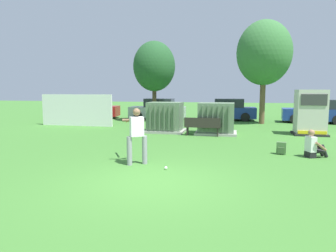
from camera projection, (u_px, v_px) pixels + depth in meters
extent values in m
plane|color=#3D752D|center=(153.00, 183.00, 7.54)|extent=(96.00, 96.00, 0.00)
cube|color=white|center=(77.00, 110.00, 19.28)|extent=(4.80, 0.12, 2.00)
cube|color=#9E9B93|center=(165.00, 131.00, 16.57)|extent=(2.10, 1.70, 0.12)
cube|color=#607A5B|center=(165.00, 116.00, 16.47)|extent=(1.80, 1.40, 1.50)
cube|color=#52684E|center=(150.00, 117.00, 15.87)|extent=(0.06, 0.12, 1.27)
cube|color=#52684E|center=(155.00, 117.00, 15.81)|extent=(0.06, 0.12, 1.27)
cube|color=#52684E|center=(160.00, 117.00, 15.76)|extent=(0.06, 0.12, 1.27)
cube|color=#52684E|center=(164.00, 117.00, 15.70)|extent=(0.06, 0.12, 1.27)
cube|color=#52684E|center=(169.00, 117.00, 15.65)|extent=(0.06, 0.12, 1.27)
cube|color=#52684E|center=(174.00, 118.00, 15.60)|extent=(0.06, 0.12, 1.27)
cube|color=#9E9B93|center=(216.00, 133.00, 15.81)|extent=(2.10, 1.70, 0.12)
cube|color=#607A5B|center=(216.00, 117.00, 15.71)|extent=(1.80, 1.40, 1.50)
cube|color=#52684E|center=(202.00, 118.00, 15.11)|extent=(0.06, 0.12, 1.27)
cube|color=#52684E|center=(208.00, 119.00, 15.06)|extent=(0.06, 0.12, 1.27)
cube|color=#52684E|center=(213.00, 119.00, 15.00)|extent=(0.06, 0.12, 1.27)
cube|color=#52684E|center=(218.00, 119.00, 14.95)|extent=(0.06, 0.12, 1.27)
cube|color=#52684E|center=(223.00, 119.00, 14.90)|extent=(0.06, 0.12, 1.27)
cube|color=#52684E|center=(229.00, 119.00, 14.84)|extent=(0.06, 0.12, 1.27)
cube|color=#262626|center=(309.00, 134.00, 15.52)|extent=(1.60, 1.40, 0.10)
cube|color=beige|center=(310.00, 111.00, 15.39)|extent=(1.40, 1.20, 2.20)
cube|color=#383838|center=(314.00, 100.00, 14.71)|extent=(1.19, 0.04, 0.55)
cube|color=yellow|center=(312.00, 133.00, 14.90)|extent=(1.33, 0.04, 0.16)
cube|color=#2D2823|center=(203.00, 127.00, 15.15)|extent=(1.82, 0.48, 0.05)
cube|color=#2D2823|center=(202.00, 122.00, 14.95)|extent=(1.80, 0.12, 0.44)
cylinder|color=#2D2823|center=(188.00, 131.00, 15.51)|extent=(0.06, 0.06, 0.42)
cylinder|color=#2D2823|center=(218.00, 132.00, 15.12)|extent=(0.06, 0.06, 0.42)
cylinder|color=#2D2823|center=(187.00, 131.00, 15.25)|extent=(0.06, 0.06, 0.42)
cylinder|color=#2D2823|center=(218.00, 132.00, 14.85)|extent=(0.06, 0.06, 0.42)
cylinder|color=gray|center=(129.00, 151.00, 9.25)|extent=(0.16, 0.16, 0.88)
cylinder|color=gray|center=(145.00, 150.00, 9.41)|extent=(0.16, 0.16, 0.88)
cube|color=white|center=(137.00, 127.00, 9.24)|extent=(0.47, 0.42, 0.60)
sphere|color=brown|center=(137.00, 112.00, 9.19)|extent=(0.23, 0.23, 0.23)
cylinder|color=brown|center=(131.00, 120.00, 9.54)|extent=(0.55, 0.21, 0.09)
cylinder|color=brown|center=(137.00, 120.00, 9.60)|extent=(0.40, 0.48, 0.09)
cylinder|color=red|center=(129.00, 120.00, 10.22)|extent=(0.51, 0.75, 0.21)
sphere|color=red|center=(132.00, 119.00, 9.81)|extent=(0.08, 0.08, 0.08)
sphere|color=white|center=(166.00, 168.00, 8.78)|extent=(0.09, 0.09, 0.09)
cube|color=black|center=(310.00, 154.00, 10.34)|extent=(0.35, 0.41, 0.20)
cube|color=white|center=(311.00, 144.00, 10.30)|extent=(0.34, 0.42, 0.52)
sphere|color=#9E7051|center=(311.00, 133.00, 10.25)|extent=(0.22, 0.22, 0.22)
cylinder|color=black|center=(314.00, 150.00, 10.46)|extent=(0.47, 0.29, 0.13)
cylinder|color=black|center=(320.00, 150.00, 10.50)|extent=(0.32, 0.22, 0.46)
cylinder|color=black|center=(318.00, 151.00, 10.27)|extent=(0.47, 0.29, 0.13)
cylinder|color=black|center=(324.00, 151.00, 10.30)|extent=(0.32, 0.22, 0.46)
cylinder|color=#9E7051|center=(312.00, 144.00, 10.57)|extent=(0.41, 0.23, 0.32)
cylinder|color=#9E7051|center=(321.00, 146.00, 10.12)|extent=(0.41, 0.23, 0.32)
cube|color=#4C723F|center=(281.00, 148.00, 10.84)|extent=(0.35, 0.26, 0.44)
cube|color=#3D5B33|center=(281.00, 151.00, 10.73)|extent=(0.23, 0.10, 0.22)
cylinder|color=#4C3828|center=(154.00, 104.00, 22.07)|extent=(0.30, 0.30, 2.44)
ellipsoid|color=#235128|center=(154.00, 66.00, 21.74)|extent=(3.00, 3.00, 3.57)
cylinder|color=brown|center=(262.00, 102.00, 20.35)|extent=(0.36, 0.36, 2.90)
ellipsoid|color=#387038|center=(264.00, 53.00, 19.96)|extent=(3.57, 3.57, 4.24)
cube|color=maroon|center=(92.00, 111.00, 24.57)|extent=(4.39, 2.26, 0.80)
cube|color=#262B33|center=(94.00, 102.00, 24.47)|extent=(2.29, 1.83, 0.64)
cylinder|color=black|center=(73.00, 115.00, 23.86)|extent=(0.66, 0.31, 0.64)
cylinder|color=black|center=(81.00, 113.00, 25.54)|extent=(0.66, 0.31, 0.64)
cylinder|color=black|center=(105.00, 115.00, 23.65)|extent=(0.66, 0.31, 0.64)
cylinder|color=black|center=(111.00, 113.00, 25.34)|extent=(0.66, 0.31, 0.64)
cube|color=#B2B2B7|center=(157.00, 112.00, 23.34)|extent=(4.25, 1.81, 0.80)
cube|color=#262B33|center=(159.00, 103.00, 23.22)|extent=(2.14, 1.62, 0.64)
cylinder|color=black|center=(138.00, 116.00, 22.78)|extent=(0.65, 0.24, 0.64)
cylinder|color=black|center=(144.00, 114.00, 24.44)|extent=(0.65, 0.24, 0.64)
cylinder|color=black|center=(172.00, 117.00, 22.30)|extent=(0.65, 0.24, 0.64)
cylinder|color=black|center=(176.00, 115.00, 23.96)|extent=(0.65, 0.24, 0.64)
cube|color=navy|center=(227.00, 112.00, 22.89)|extent=(4.23, 1.78, 0.80)
cube|color=#262B33|center=(229.00, 103.00, 22.78)|extent=(2.13, 1.60, 0.64)
cylinder|color=black|center=(209.00, 117.00, 22.35)|extent=(0.64, 0.23, 0.64)
cylinder|color=black|center=(210.00, 115.00, 24.00)|extent=(0.64, 0.23, 0.64)
cylinder|color=black|center=(245.00, 117.00, 21.84)|extent=(0.64, 0.23, 0.64)
cylinder|color=black|center=(244.00, 115.00, 23.50)|extent=(0.64, 0.23, 0.64)
cube|color=navy|center=(314.00, 115.00, 21.01)|extent=(4.34, 2.07, 0.80)
cube|color=#262B33|center=(317.00, 104.00, 20.88)|extent=(2.23, 1.74, 0.64)
cylinder|color=black|center=(295.00, 119.00, 20.63)|extent=(0.66, 0.28, 0.64)
cylinder|color=black|center=(293.00, 117.00, 22.23)|extent=(0.66, 0.28, 0.64)
cylinder|color=black|center=(332.00, 118.00, 21.45)|extent=(0.66, 0.28, 0.64)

